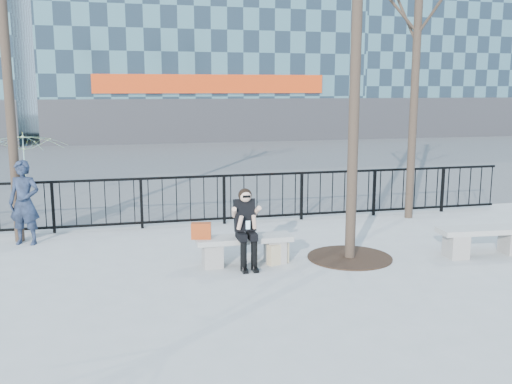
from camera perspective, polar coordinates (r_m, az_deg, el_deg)
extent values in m
plane|color=gray|center=(9.89, -1.18, -7.20)|extent=(120.00, 120.00, 0.00)
cube|color=#474747|center=(24.47, -8.71, 3.26)|extent=(60.00, 23.00, 0.01)
cube|color=black|center=(12.52, -4.13, 1.60)|extent=(14.00, 0.05, 0.05)
cube|color=black|center=(12.70, -4.08, -2.69)|extent=(14.00, 0.05, 0.05)
cube|color=#2D2D30|center=(31.62, -4.40, 7.11)|extent=(18.00, 0.08, 2.40)
cube|color=#B4300C|center=(31.51, -4.43, 10.73)|extent=(12.60, 0.12, 1.00)
cube|color=#2D2D30|center=(38.19, 21.87, 6.96)|extent=(16.00, 0.08, 2.40)
cylinder|color=black|center=(9.94, 9.99, 14.64)|extent=(0.18, 0.18, 7.50)
cylinder|color=black|center=(11.88, -23.61, 10.81)|extent=(0.18, 0.18, 6.50)
cylinder|color=black|center=(13.49, 15.69, 12.19)|extent=(0.18, 0.18, 7.00)
cylinder|color=black|center=(10.35, 9.34, -6.46)|extent=(1.50, 1.50, 0.02)
cube|color=slate|center=(9.73, -4.37, -6.28)|extent=(0.32, 0.38, 0.40)
cube|color=slate|center=(9.95, 1.92, -5.88)|extent=(0.32, 0.38, 0.40)
cube|color=gray|center=(9.76, -1.19, -4.71)|extent=(1.65, 0.46, 0.09)
cube|color=slate|center=(10.81, 19.37, -5.10)|extent=(0.34, 0.40, 0.42)
cube|color=slate|center=(11.47, 24.24, -4.56)|extent=(0.34, 0.40, 0.42)
cube|color=gray|center=(11.07, 21.97, -3.54)|extent=(1.73, 0.48, 0.09)
cube|color=#993612|center=(9.61, -5.51, -3.88)|extent=(0.36, 0.22, 0.27)
cube|color=beige|center=(9.85, 2.21, -6.20)|extent=(0.40, 0.25, 0.36)
imported|color=black|center=(11.78, -22.15, -0.99)|extent=(0.68, 0.55, 1.64)
imported|color=#D0D930|center=(15.11, -22.11, 1.92)|extent=(2.16, 2.20, 1.93)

